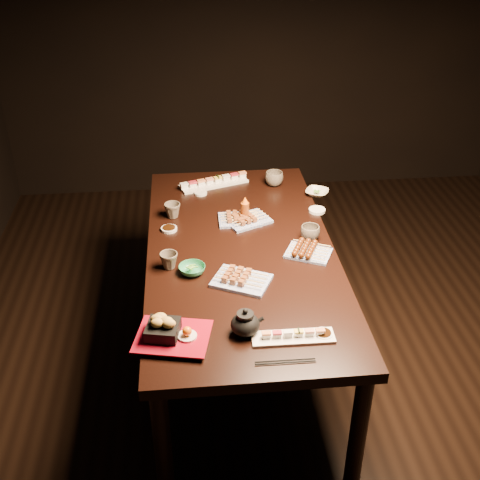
% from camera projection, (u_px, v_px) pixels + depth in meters
% --- Properties ---
extents(ground, '(5.00, 5.00, 0.00)m').
position_uv_depth(ground, '(316.00, 397.00, 3.08)').
color(ground, black).
rests_on(ground, ground).
extents(dining_table, '(1.25, 1.95, 0.75)m').
position_uv_depth(dining_table, '(241.00, 311.00, 3.09)').
color(dining_table, black).
rests_on(dining_table, ground).
extents(sushi_platter_near, '(0.32, 0.09, 0.04)m').
position_uv_depth(sushi_platter_near, '(293.00, 334.00, 2.33)').
color(sushi_platter_near, white).
rests_on(sushi_platter_near, dining_table).
extents(sushi_platter_far, '(0.41, 0.23, 0.05)m').
position_uv_depth(sushi_platter_far, '(214.00, 181.00, 3.49)').
color(sushi_platter_far, white).
rests_on(sushi_platter_far, dining_table).
extents(yakitori_plate_center, '(0.27, 0.24, 0.06)m').
position_uv_depth(yakitori_plate_center, '(248.00, 217.00, 3.12)').
color(yakitori_plate_center, '#828EB6').
rests_on(yakitori_plate_center, dining_table).
extents(yakitori_plate_right, '(0.30, 0.27, 0.06)m').
position_uv_depth(yakitori_plate_right, '(241.00, 276.00, 2.65)').
color(yakitori_plate_right, '#828EB6').
rests_on(yakitori_plate_right, dining_table).
extents(yakitori_plate_left, '(0.22, 0.16, 0.05)m').
position_uv_depth(yakitori_plate_left, '(239.00, 216.00, 3.12)').
color(yakitori_plate_left, '#828EB6').
rests_on(yakitori_plate_left, dining_table).
extents(tsukune_plate, '(0.25, 0.22, 0.05)m').
position_uv_depth(tsukune_plate, '(309.00, 250.00, 2.84)').
color(tsukune_plate, '#828EB6').
rests_on(tsukune_plate, dining_table).
extents(edamame_bowl_green, '(0.16, 0.16, 0.04)m').
position_uv_depth(edamame_bowl_green, '(192.00, 269.00, 2.71)').
color(edamame_bowl_green, '#2B8453').
rests_on(edamame_bowl_green, dining_table).
extents(edamame_bowl_cream, '(0.17, 0.17, 0.03)m').
position_uv_depth(edamame_bowl_cream, '(317.00, 192.00, 3.39)').
color(edamame_bowl_cream, beige).
rests_on(edamame_bowl_cream, dining_table).
extents(tempura_tray, '(0.32, 0.28, 0.10)m').
position_uv_depth(tempura_tray, '(172.00, 330.00, 2.30)').
color(tempura_tray, black).
rests_on(tempura_tray, dining_table).
extents(teacup_near_left, '(0.11, 0.11, 0.08)m').
position_uv_depth(teacup_near_left, '(169.00, 261.00, 2.74)').
color(teacup_near_left, brown).
rests_on(teacup_near_left, dining_table).
extents(teacup_mid_right, '(0.13, 0.13, 0.08)m').
position_uv_depth(teacup_mid_right, '(310.00, 233.00, 2.96)').
color(teacup_mid_right, brown).
rests_on(teacup_mid_right, dining_table).
extents(teacup_far_left, '(0.09, 0.09, 0.08)m').
position_uv_depth(teacup_far_left, '(172.00, 211.00, 3.15)').
color(teacup_far_left, brown).
rests_on(teacup_far_left, dining_table).
extents(teacup_far_right, '(0.11, 0.11, 0.08)m').
position_uv_depth(teacup_far_right, '(274.00, 179.00, 3.48)').
color(teacup_far_right, brown).
rests_on(teacup_far_right, dining_table).
extents(teapot, '(0.15, 0.15, 0.11)m').
position_uv_depth(teapot, '(245.00, 322.00, 2.34)').
color(teapot, black).
rests_on(teapot, dining_table).
extents(condiment_bottle, '(0.05, 0.05, 0.13)m').
position_uv_depth(condiment_bottle, '(245.00, 209.00, 3.11)').
color(condiment_bottle, brown).
rests_on(condiment_bottle, dining_table).
extents(sauce_dish_west, '(0.11, 0.11, 0.01)m').
position_uv_depth(sauce_dish_west, '(169.00, 229.00, 3.05)').
color(sauce_dish_west, white).
rests_on(sauce_dish_west, dining_table).
extents(sauce_dish_east, '(0.12, 0.12, 0.02)m').
position_uv_depth(sauce_dish_east, '(317.00, 210.00, 3.22)').
color(sauce_dish_east, white).
rests_on(sauce_dish_east, dining_table).
extents(sauce_dish_se, '(0.09, 0.09, 0.01)m').
position_uv_depth(sauce_dish_se, '(323.00, 334.00, 2.35)').
color(sauce_dish_se, white).
rests_on(sauce_dish_se, dining_table).
extents(sauce_dish_nw, '(0.10, 0.10, 0.01)m').
position_uv_depth(sauce_dish_nw, '(201.00, 193.00, 3.40)').
color(sauce_dish_nw, white).
rests_on(sauce_dish_nw, dining_table).
extents(chopsticks_near, '(0.22, 0.02, 0.01)m').
position_uv_depth(chopsticks_near, '(166.00, 354.00, 2.26)').
color(chopsticks_near, black).
rests_on(chopsticks_near, dining_table).
extents(chopsticks_se, '(0.23, 0.02, 0.01)m').
position_uv_depth(chopsticks_se, '(285.00, 362.00, 2.22)').
color(chopsticks_se, black).
rests_on(chopsticks_se, dining_table).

